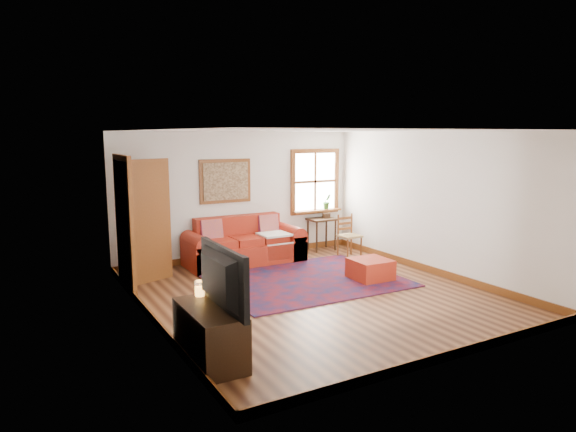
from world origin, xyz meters
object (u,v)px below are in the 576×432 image
media_cabinet (210,334)px  ladder_back_chair (348,234)px  red_leather_sofa (244,248)px  red_ottoman (370,269)px  side_table (322,224)px

media_cabinet → ladder_back_chair: bearing=37.5°
red_leather_sofa → media_cabinet: bearing=-119.4°
red_ottoman → side_table: 2.39m
red_ottoman → media_cabinet: 3.88m
red_ottoman → ladder_back_chair: bearing=69.0°
red_leather_sofa → media_cabinet: red_leather_sofa is taller
side_table → red_ottoman: bearing=-102.6°
red_leather_sofa → red_ottoman: bearing=-56.8°
red_leather_sofa → side_table: bearing=5.5°
red_ottoman → side_table: size_ratio=0.91×
ladder_back_chair → media_cabinet: ladder_back_chair is taller
red_ottoman → media_cabinet: bearing=-152.8°
red_ottoman → media_cabinet: size_ratio=0.57×
side_table → ladder_back_chair: size_ratio=0.80×
red_leather_sofa → side_table: 1.93m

